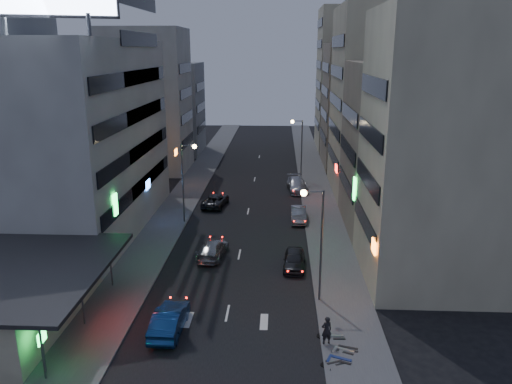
# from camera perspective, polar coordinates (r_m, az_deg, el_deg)

# --- Properties ---
(ground) EXTENTS (180.00, 180.00, 0.00)m
(ground) POSITION_cam_1_polar(r_m,az_deg,el_deg) (31.18, -4.08, -17.27)
(ground) COLOR black
(ground) RESTS_ON ground
(sidewalk_left) EXTENTS (4.00, 120.00, 0.12)m
(sidewalk_left) POSITION_cam_1_polar(r_m,az_deg,el_deg) (59.50, -8.37, -0.82)
(sidewalk_left) COLOR #4C4C4F
(sidewalk_left) RESTS_ON ground
(sidewalk_right) EXTENTS (4.00, 120.00, 0.12)m
(sidewalk_right) POSITION_cam_1_polar(r_m,az_deg,el_deg) (58.59, 7.18, -1.04)
(sidewalk_right) COLOR #4C4C4F
(sidewalk_right) RESTS_ON ground
(food_court) EXTENTS (11.00, 13.00, 3.88)m
(food_court) POSITION_cam_1_polar(r_m,az_deg,el_deg) (36.09, -26.63, -10.56)
(food_court) COLOR beige
(food_court) RESTS_ON ground
(white_building) EXTENTS (14.00, 24.00, 18.00)m
(white_building) POSITION_cam_1_polar(r_m,az_deg,el_deg) (50.84, -21.01, 5.78)
(white_building) COLOR #BCBBB6
(white_building) RESTS_ON ground
(shophouse_near) EXTENTS (10.00, 11.00, 20.00)m
(shophouse_near) POSITION_cam_1_polar(r_m,az_deg,el_deg) (38.83, 20.21, 4.49)
(shophouse_near) COLOR beige
(shophouse_near) RESTS_ON ground
(shophouse_mid) EXTENTS (11.00, 12.00, 16.00)m
(shophouse_mid) POSITION_cam_1_polar(r_m,az_deg,el_deg) (50.21, 16.76, 4.88)
(shophouse_mid) COLOR gray
(shophouse_mid) RESTS_ON ground
(shophouse_far) EXTENTS (10.00, 14.00, 22.00)m
(shophouse_far) POSITION_cam_1_polar(r_m,az_deg,el_deg) (62.27, 13.73, 9.93)
(shophouse_far) COLOR beige
(shophouse_far) RESTS_ON ground
(far_left_a) EXTENTS (11.00, 10.00, 20.00)m
(far_left_a) POSITION_cam_1_polar(r_m,az_deg,el_deg) (73.68, -12.27, 10.10)
(far_left_a) COLOR #BCBBB6
(far_left_a) RESTS_ON ground
(far_left_b) EXTENTS (12.00, 10.00, 15.00)m
(far_left_b) POSITION_cam_1_polar(r_m,az_deg,el_deg) (86.61, -10.31, 9.37)
(far_left_b) COLOR gray
(far_left_b) RESTS_ON ground
(far_right_a) EXTENTS (11.00, 12.00, 18.00)m
(far_right_a) POSITION_cam_1_polar(r_m,az_deg,el_deg) (77.26, 11.96, 9.63)
(far_right_a) COLOR gray
(far_right_a) RESTS_ON ground
(far_right_b) EXTENTS (12.00, 12.00, 24.00)m
(far_right_b) POSITION_cam_1_polar(r_m,az_deg,el_deg) (90.90, 11.02, 12.49)
(far_right_b) COLOR beige
(far_right_b) RESTS_ON ground
(street_lamp_right_near) EXTENTS (1.60, 0.44, 8.02)m
(street_lamp_right_near) POSITION_cam_1_polar(r_m,az_deg,el_deg) (34.05, 6.88, -4.26)
(street_lamp_right_near) COLOR #595B60
(street_lamp_right_near) RESTS_ON sidewalk_right
(street_lamp_left) EXTENTS (1.60, 0.44, 8.02)m
(street_lamp_left) POSITION_cam_1_polar(r_m,az_deg,el_deg) (50.15, -7.97, 2.31)
(street_lamp_left) COLOR #595B60
(street_lamp_left) RESTS_ON sidewalk_left
(street_lamp_right_far) EXTENTS (1.60, 0.44, 8.02)m
(street_lamp_right_far) POSITION_cam_1_polar(r_m,az_deg,el_deg) (66.95, 4.92, 5.84)
(street_lamp_right_far) COLOR #595B60
(street_lamp_right_far) RESTS_ON sidewalk_right
(parked_car_right_near) EXTENTS (1.95, 4.30, 1.43)m
(parked_car_right_near) POSITION_cam_1_polar(r_m,az_deg,el_deg) (40.80, 4.39, -7.71)
(parked_car_right_near) COLOR #25262A
(parked_car_right_near) RESTS_ON ground
(parked_car_right_mid) EXTENTS (1.60, 4.41, 1.44)m
(parked_car_right_mid) POSITION_cam_1_polar(r_m,az_deg,el_deg) (51.64, 4.89, -2.55)
(parked_car_right_mid) COLOR gray
(parked_car_right_mid) RESTS_ON ground
(parked_car_left) EXTENTS (2.96, 5.28, 1.39)m
(parked_car_left) POSITION_cam_1_polar(r_m,az_deg,el_deg) (56.46, -4.66, -0.95)
(parked_car_left) COLOR #2A2A2F
(parked_car_left) RESTS_ON ground
(parked_car_right_far) EXTENTS (2.88, 5.82, 1.63)m
(parked_car_right_far) POSITION_cam_1_polar(r_m,az_deg,el_deg) (62.50, 4.72, 0.83)
(parked_car_right_far) COLOR #A1A2A9
(parked_car_right_far) RESTS_ON ground
(road_car_blue) EXTENTS (1.82, 4.89, 1.60)m
(road_car_blue) POSITION_cam_1_polar(r_m,az_deg,el_deg) (32.65, -9.85, -14.18)
(road_car_blue) COLOR navy
(road_car_blue) RESTS_ON ground
(road_car_silver) EXTENTS (2.52, 5.10, 1.43)m
(road_car_silver) POSITION_cam_1_polar(r_m,az_deg,el_deg) (42.92, -4.99, -6.50)
(road_car_silver) COLOR #929599
(road_car_silver) RESTS_ON ground
(person) EXTENTS (0.75, 0.61, 1.78)m
(person) POSITION_cam_1_polar(r_m,az_deg,el_deg) (31.03, 8.07, -15.38)
(person) COLOR black
(person) RESTS_ON sidewalk_right
(scooter_black_a) EXTENTS (1.11, 1.67, 0.97)m
(scooter_black_a) POSITION_cam_1_polar(r_m,az_deg,el_deg) (29.99, 9.75, -17.59)
(scooter_black_a) COLOR black
(scooter_black_a) RESTS_ON sidewalk_right
(scooter_silver_a) EXTENTS (1.27, 1.86, 1.08)m
(scooter_silver_a) POSITION_cam_1_polar(r_m,az_deg,el_deg) (30.80, 11.31, -16.57)
(scooter_silver_a) COLOR #A8AAB0
(scooter_silver_a) RESTS_ON sidewalk_right
(scooter_blue) EXTENTS (1.35, 2.08, 1.21)m
(scooter_blue) POSITION_cam_1_polar(r_m,az_deg,el_deg) (30.00, 11.05, -17.39)
(scooter_blue) COLOR navy
(scooter_blue) RESTS_ON sidewalk_right
(scooter_black_b) EXTENTS (1.05, 1.85, 1.08)m
(scooter_black_b) POSITION_cam_1_polar(r_m,az_deg,el_deg) (31.09, 11.71, -16.26)
(scooter_black_b) COLOR black
(scooter_black_b) RESTS_ON sidewalk_right
(scooter_silver_b) EXTENTS (0.78, 2.08, 1.25)m
(scooter_silver_b) POSITION_cam_1_polar(r_m,az_deg,el_deg) (32.13, 10.03, -14.83)
(scooter_silver_b) COLOR #929699
(scooter_silver_b) RESTS_ON sidewalk_right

